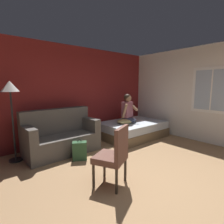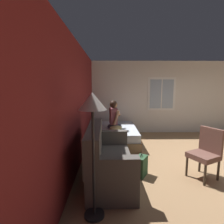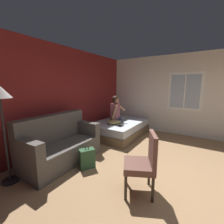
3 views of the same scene
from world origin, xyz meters
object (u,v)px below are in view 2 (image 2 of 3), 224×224
(person_seated, at_px, (114,117))
(cell_phone, at_px, (125,131))
(bed, at_px, (115,135))
(floor_lamp, at_px, (93,114))
(side_chair, at_px, (206,151))
(throw_pillow, at_px, (116,128))
(couch, at_px, (106,159))
(backpack, at_px, (141,166))

(person_seated, relative_size, cell_phone, 6.08)
(bed, bearing_deg, floor_lamp, 173.44)
(floor_lamp, bearing_deg, side_chair, -63.92)
(throw_pillow, relative_size, cell_phone, 3.33)
(side_chair, bearing_deg, person_seated, 40.41)
(cell_phone, bearing_deg, side_chair, 76.30)
(bed, distance_m, person_seated, 0.63)
(person_seated, bearing_deg, couch, 174.70)
(person_seated, bearing_deg, cell_phone, -133.46)
(cell_phone, xyz_separation_m, floor_lamp, (-2.75, 0.65, 0.94))
(bed, height_order, backpack, bed)
(throw_pillow, height_order, floor_lamp, floor_lamp)
(bed, distance_m, couch, 2.28)
(couch, bearing_deg, floor_lamp, 171.12)
(backpack, distance_m, throw_pillow, 1.87)
(side_chair, distance_m, throw_pillow, 2.50)
(couch, xyz_separation_m, person_seated, (2.07, -0.19, 0.44))
(person_seated, bearing_deg, bed, -8.35)
(side_chair, distance_m, person_seated, 2.68)
(floor_lamp, bearing_deg, person_seated, -6.45)
(bed, distance_m, floor_lamp, 3.47)
(side_chair, height_order, cell_phone, side_chair)
(backpack, bearing_deg, side_chair, -93.62)
(couch, xyz_separation_m, backpack, (0.12, -0.68, -0.20))
(bed, bearing_deg, couch, 174.44)
(cell_phone, distance_m, floor_lamp, 2.98)
(couch, relative_size, throw_pillow, 3.58)
(bed, xyz_separation_m, backpack, (-2.14, -0.46, -0.04))
(couch, distance_m, cell_phone, 1.85)
(couch, relative_size, side_chair, 1.76)
(person_seated, bearing_deg, floor_lamp, 173.55)
(bed, height_order, floor_lamp, floor_lamp)
(bed, relative_size, cell_phone, 13.80)
(bed, bearing_deg, cell_phone, -150.04)
(side_chair, bearing_deg, cell_phone, 39.27)
(bed, bearing_deg, person_seated, 171.65)
(backpack, bearing_deg, couch, 100.23)
(backpack, relative_size, throw_pillow, 0.95)
(floor_lamp, bearing_deg, throw_pillow, -7.84)
(couch, bearing_deg, throw_pillow, -7.31)
(backpack, height_order, floor_lamp, floor_lamp)
(side_chair, height_order, backpack, side_chair)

